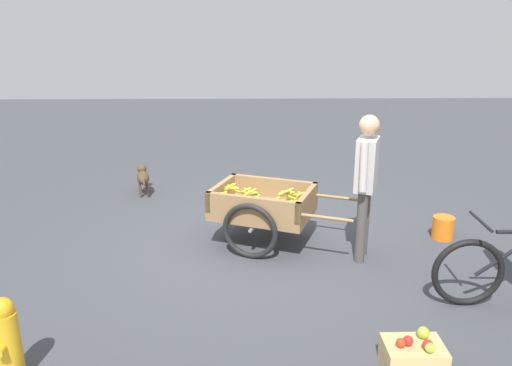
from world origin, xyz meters
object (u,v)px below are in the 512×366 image
Objects in this scene: fruit_cart at (264,208)px; fire_hydrant at (7,340)px; plastic_bucket at (443,228)px; vendor_person at (366,175)px; apple_crate at (414,356)px; dog at (143,177)px.

fire_hydrant is at bearing 51.29° from fruit_cart.
plastic_bucket is (-4.08, -2.47, -0.20)m from fire_hydrant.
apple_crate is (0.03, 1.92, -0.83)m from vendor_person.
apple_crate reaches higher than plastic_bucket.
plastic_bucket is at bearing -148.77° from fire_hydrant.
fire_hydrant is (1.91, 2.38, -0.11)m from fruit_cart.
fruit_cart is 2.75× the size of dog.
dog is (1.76, -1.84, -0.17)m from fruit_cart.
dog is at bearing -46.36° from fruit_cart.
dog is at bearing -24.07° from plastic_bucket.
plastic_bucket is (-2.17, -0.09, -0.30)m from fruit_cart.
fruit_cart reaches higher than apple_crate.
dog reaches higher than apple_crate.
fruit_cart reaches higher than plastic_bucket.
fruit_cart is 6.62× the size of plastic_bucket.
vendor_person is 3.62× the size of apple_crate.
plastic_bucket is 0.62× the size of apple_crate.
apple_crate is (-2.80, 4.17, -0.15)m from dog.
apple_crate is (-1.04, 2.33, -0.32)m from fruit_cart.
vendor_person is at bearing 141.45° from dog.
apple_crate is at bearing 65.02° from plastic_bucket.
fruit_cart is at bearing -128.71° from fire_hydrant.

